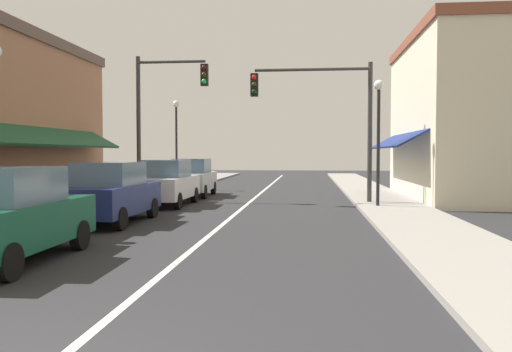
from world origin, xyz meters
name	(u,v)px	position (x,y,z in m)	size (l,w,h in m)	color
ground_plane	(251,201)	(0.00, 18.00, 0.00)	(80.00, 80.00, 0.00)	#28282B
sidewalk_left	(124,199)	(-5.50, 18.00, 0.06)	(2.60, 56.00, 0.12)	gray
sidewalk_right	(384,201)	(5.50, 18.00, 0.06)	(2.60, 56.00, 0.12)	gray
lane_center_stripe	(251,201)	(0.00, 18.00, 0.00)	(0.14, 52.00, 0.01)	silver
storefront_right_block	(468,118)	(9.35, 20.00, 3.58)	(6.43, 10.20, 7.15)	beige
parked_car_nearest_left	(6,216)	(-3.09, 5.42, 0.88)	(1.86, 4.14, 1.77)	#0F4C33
parked_car_second_left	(111,193)	(-3.25, 10.86, 0.88)	(1.82, 4.12, 1.77)	navy
parked_car_third_left	(166,183)	(-3.04, 15.96, 0.88)	(1.80, 4.11, 1.77)	silver
parked_car_far_left	(192,178)	(-3.03, 20.36, 0.88)	(1.87, 4.15, 1.77)	#B7BABF
traffic_signal_mast_arm	(328,108)	(3.16, 17.07, 3.79)	(4.77, 0.50, 5.57)	#333333
traffic_signal_left_corner	(160,106)	(-3.83, 17.93, 4.01)	(3.14, 0.50, 6.12)	#333333
street_lamp_right_mid	(379,122)	(4.93, 15.61, 3.15)	(0.36, 0.36, 4.66)	black
street_lamp_left_far	(176,130)	(-4.88, 24.60, 3.31)	(0.36, 0.36, 4.94)	black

